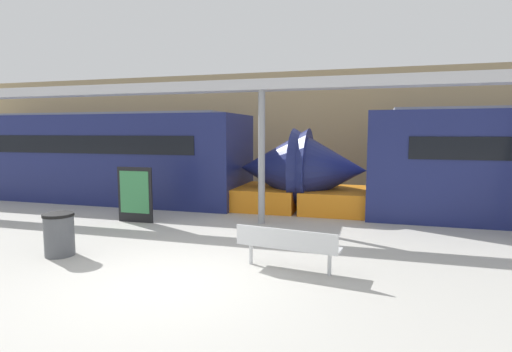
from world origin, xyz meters
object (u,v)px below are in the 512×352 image
object	(u,v)px
train_right	(92,158)
trash_bin	(59,234)
bench_near	(287,244)
support_column_near	(262,158)
poster_board	(135,194)

from	to	relation	value
train_right	trash_bin	xyz separation A→B (m)	(4.06, -6.26, -1.08)
bench_near	trash_bin	bearing A→B (deg)	-167.17
train_right	bench_near	world-z (taller)	train_right
bench_near	support_column_near	world-z (taller)	support_column_near
bench_near	support_column_near	xyz separation A→B (m)	(-1.44, 3.55, 1.30)
train_right	support_column_near	distance (m)	7.63
bench_near	trash_bin	size ratio (longest dim) A/B	2.22
trash_bin	poster_board	size ratio (longest dim) A/B	0.57
support_column_near	train_right	bearing A→B (deg)	162.26
bench_near	poster_board	distance (m)	5.58
train_right	trash_bin	distance (m)	7.53
support_column_near	poster_board	bearing A→B (deg)	-166.18
poster_board	trash_bin	bearing A→B (deg)	-85.94
train_right	poster_board	xyz separation A→B (m)	(3.84, -3.16, -0.74)
trash_bin	support_column_near	distance (m)	5.25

